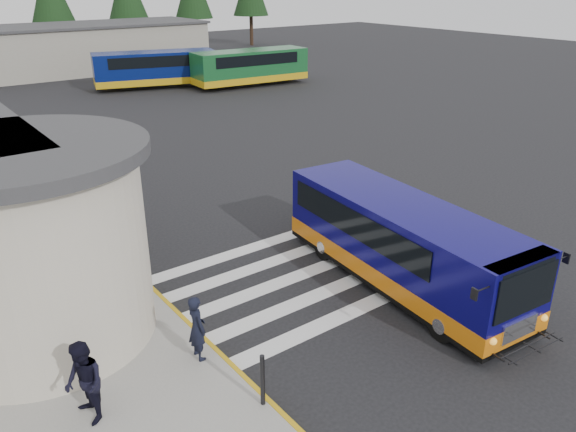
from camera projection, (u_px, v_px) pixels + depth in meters
ground at (286, 264)px, 17.51m from camera, size 140.00×140.00×0.00m
curb_strip at (112, 251)px, 18.17m from camera, size 0.12×34.00×0.16m
crosswalk at (289, 279)px, 16.65m from camera, size 8.00×5.35×0.01m
depot_building at (61, 49)px, 50.78m from camera, size 26.40×8.40×4.20m
transit_bus at (402, 246)px, 16.01m from camera, size 3.53×8.98×2.48m
pedestrian_a at (197, 328)px, 12.73m from camera, size 0.40×0.60×1.61m
pedestrian_b at (84, 383)px, 10.87m from camera, size 0.72×0.90×1.78m
bollard at (263, 380)px, 11.38m from camera, size 0.10×0.10×1.21m
far_bus_a at (155, 68)px, 44.23m from camera, size 9.72×5.07×2.42m
far_bus_b at (250, 66)px, 45.03m from camera, size 9.57×3.42×2.42m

